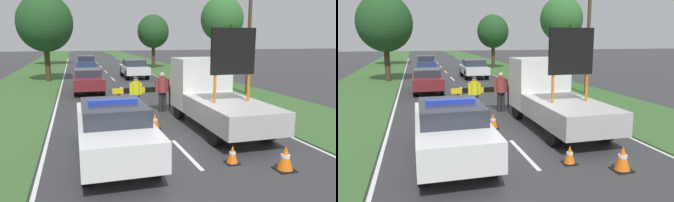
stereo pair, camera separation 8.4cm
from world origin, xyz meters
The scene contains 21 objects.
ground_plane centered at (0.00, 0.00, 0.00)m, with size 160.00×160.00×0.00m, color #333335.
lane_markings centered at (0.00, 16.71, 0.00)m, with size 7.77×62.65×0.01m.
grass_verge_left centered at (-6.19, 20.00, 0.01)m, with size 4.51×120.00×0.03m.
grass_verge_right centered at (6.19, 20.00, 0.01)m, with size 4.51×120.00×0.03m.
police_car centered at (-1.97, -0.80, 0.82)m, with size 1.84×4.97×1.62m.
work_truck centered at (1.97, 1.60, 1.14)m, with size 2.04×5.52×3.51m.
road_barrier centered at (0.10, 4.94, 0.84)m, with size 2.91×0.08×1.01m.
police_officer centered at (-0.39, 4.49, 0.93)m, with size 0.56×0.36×1.56m.
pedestrian_civilian centered at (0.75, 4.31, 1.02)m, with size 0.63×0.40×1.74m.
traffic_cone_near_police centered at (1.95, -2.86, 0.31)m, with size 0.46×0.46×0.63m.
traffic_cone_centre_front centered at (-0.73, 6.41, 0.28)m, with size 0.40×0.40×0.56m.
traffic_cone_near_truck centered at (0.91, -2.11, 0.24)m, with size 0.35×0.35×0.49m.
traffic_cone_behind_barrier centered at (-0.21, 1.72, 0.27)m, with size 0.39×0.39×0.55m.
queued_car_wagon_maroon centered at (-2.16, 10.79, 0.74)m, with size 1.71×4.38×1.39m.
queued_car_van_white centered at (1.80, 17.32, 0.79)m, with size 1.86×4.49×1.49m.
queued_car_hatch_blue centered at (-1.78, 24.26, 0.78)m, with size 1.78×4.30×1.51m.
roadside_tree_near_left centered at (5.39, 25.52, 3.91)m, with size 3.36×3.36×5.70m.
roadside_tree_near_right centered at (-5.93, 32.31, 5.83)m, with size 4.72×4.72×8.34m.
roadside_tree_mid_left centered at (-4.82, 16.65, 4.29)m, with size 4.01×4.01×6.41m.
roadside_tree_mid_right centered at (6.89, 11.59, 4.43)m, with size 2.89×2.89×5.99m.
utility_pole centered at (6.62, 7.39, 3.98)m, with size 1.20×0.20×7.73m.
Camera 2 is at (-2.80, -9.39, 3.18)m, focal length 35.00 mm.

